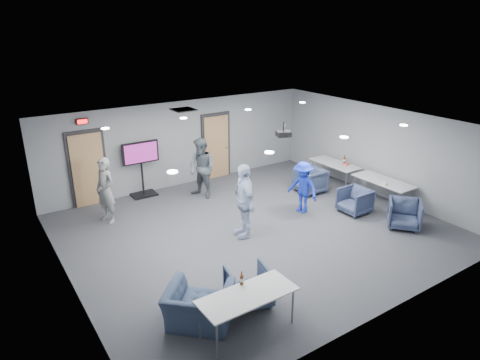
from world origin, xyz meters
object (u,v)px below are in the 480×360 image
person_a (106,190)px  chair_front_a (249,286)px  chair_right_a (310,181)px  chair_right_b (355,201)px  bottle_right (344,160)px  person_b (202,169)px  table_right_a (335,164)px  person_d (303,187)px  table_right_b (383,182)px  table_front_left (248,297)px  person_c (244,201)px  chair_right_c (404,214)px  chair_front_b (199,306)px  projector (284,134)px  bottle_front (242,279)px  tv_stand (142,166)px

person_a → chair_front_a: person_a is taller
chair_front_a → chair_right_a: bearing=-130.5°
chair_right_b → bottle_right: bottle_right is taller
person_a → person_b: person_b is taller
table_right_a → person_d: bearing=114.3°
person_d → table_right_b: size_ratio=0.82×
table_right_a → table_front_left: (-6.31, -4.22, 0.00)m
person_c → table_right_a: size_ratio=1.10×
person_c → chair_right_c: person_c is taller
person_b → person_d: (1.78, -2.46, -0.18)m
person_c → chair_front_b: bearing=-33.2°
table_right_a → table_front_left: same height
chair_right_b → projector: size_ratio=1.88×
person_c → table_right_a: bearing=120.4°
chair_right_c → projector: bearing=-169.1°
chair_right_a → chair_right_c: bearing=9.0°
person_c → table_right_b: bearing=96.3°
chair_right_b → projector: projector is taller
chair_right_b → bottle_right: (1.33, 1.71, 0.48)m
person_d → bottle_front: (-3.95, -2.89, 0.10)m
tv_stand → person_a: bearing=-141.1°
person_c → table_right_b: size_ratio=1.05×
person_b → table_right_a: 4.31m
person_a → chair_front_b: 5.00m
person_c → chair_right_c: bearing=76.6°
chair_front_a → table_right_a: table_right_a is taller
table_right_a → table_front_left: bearing=123.8°
chair_right_b → person_b: bearing=-138.2°
person_d → projector: (-0.89, -0.18, 1.68)m
chair_right_a → table_right_b: 2.16m
chair_front_b → chair_right_a: bearing=-104.6°
person_d → bottle_front: person_d is taller
chair_right_b → chair_right_c: (0.37, -1.34, 0.02)m
person_b → chair_right_b: (2.96, -3.30, -0.56)m
chair_right_c → tv_stand: size_ratio=0.48×
person_b → chair_right_b: bearing=21.9°
table_right_a → tv_stand: size_ratio=1.00×
person_b → chair_right_c: size_ratio=2.25×
chair_front_a → tv_stand: (0.35, 6.12, 0.60)m
table_right_a → tv_stand: bearing=65.3°
bottle_front → tv_stand: tv_stand is taller
chair_right_c → table_right_a: size_ratio=0.47×
chair_right_a → tv_stand: 5.14m
person_a → table_right_a: bearing=58.5°
person_b → chair_front_a: bearing=-39.6°
table_right_b → table_front_left: (-6.31, -2.32, -0.00)m
table_right_b → chair_right_b: bearing=88.5°
bottle_right → person_a: bearing=168.0°
person_c → chair_right_b: 3.41m
chair_front_a → chair_front_b: size_ratio=0.70×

